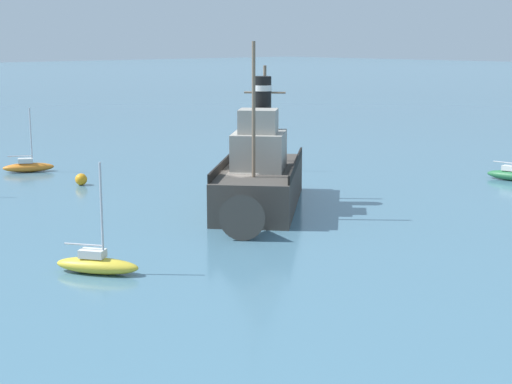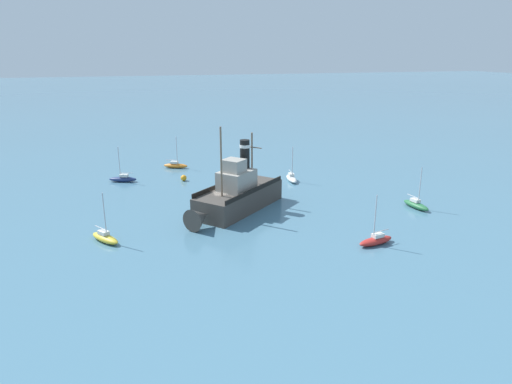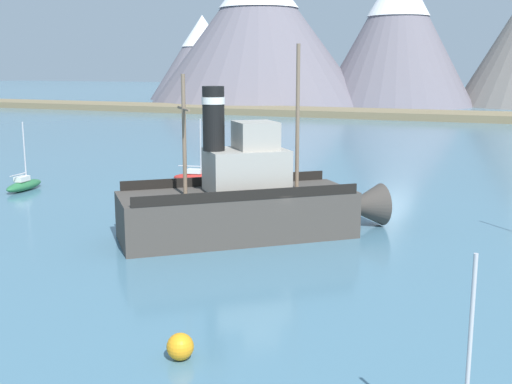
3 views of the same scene
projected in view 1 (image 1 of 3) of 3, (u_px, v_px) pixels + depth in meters
ground_plane at (243, 213)px, 45.96m from camera, size 600.00×600.00×0.00m
old_tugboat at (259, 179)px, 46.67m from camera, size 13.08×11.99×9.90m
sailboat_green at (512, 175)px, 56.34m from camera, size 1.58×3.91×4.90m
sailboat_orange at (28, 166)px, 59.96m from camera, size 3.89×2.68×4.90m
sailboat_yellow at (97, 264)px, 33.95m from camera, size 3.03×3.77×4.90m
sailboat_white at (274, 165)px, 60.73m from camera, size 1.55×3.91×4.90m
mooring_buoy at (81, 179)px, 54.51m from camera, size 0.83×0.83×0.83m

